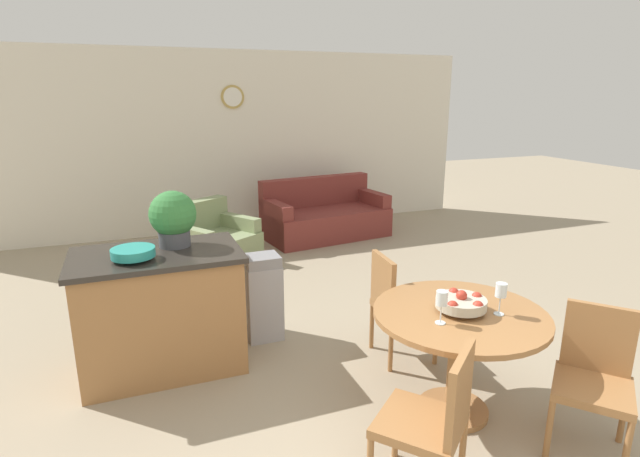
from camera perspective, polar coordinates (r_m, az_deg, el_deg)
The scene contains 14 objects.
wall_back at distance 7.80m, azimuth -10.90°, elevation 9.62°, with size 8.00×0.09×2.70m.
dining_table at distance 3.40m, azimuth 15.54°, elevation -11.68°, with size 1.10×1.10×0.73m.
dining_chair_near_left at distance 2.77m, azimuth 12.90°, elevation -20.26°, with size 0.59×0.59×0.87m.
dining_chair_near_right at distance 3.45m, azimuth 28.85°, elevation -14.29°, with size 0.59×0.59×0.87m.
dining_chair_far_side at distance 4.02m, azimuth 8.70°, elevation -8.27°, with size 0.45×0.45×0.87m.
fruit_bowl at distance 3.31m, azimuth 15.80°, elevation -8.12°, with size 0.32×0.32×0.15m.
wine_glass_left at distance 3.08m, azimuth 13.75°, elevation -7.90°, with size 0.07×0.07×0.21m.
wine_glass_right at distance 3.31m, azimuth 19.98°, elevation -6.78°, with size 0.07×0.07×0.21m.
kitchen_island at distance 4.04m, azimuth -17.69°, elevation -8.92°, with size 1.22×0.76×0.94m.
teal_bowl at distance 3.74m, azimuth -20.58°, elevation -2.61°, with size 0.30×0.30×0.09m.
potted_plant at distance 3.94m, azimuth -16.45°, elevation 1.25°, with size 0.35×0.35×0.43m.
trash_bin at distance 4.36m, azimuth -6.52°, elevation -7.83°, with size 0.30×0.26×0.75m.
couch at distance 7.43m, azimuth 0.51°, elevation 1.32°, with size 1.88×1.11×0.85m.
armchair at distance 6.32m, azimuth -12.15°, elevation -1.73°, with size 1.18×1.16×0.78m.
Camera 1 is at (-1.40, -1.36, 2.07)m, focal length 28.00 mm.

